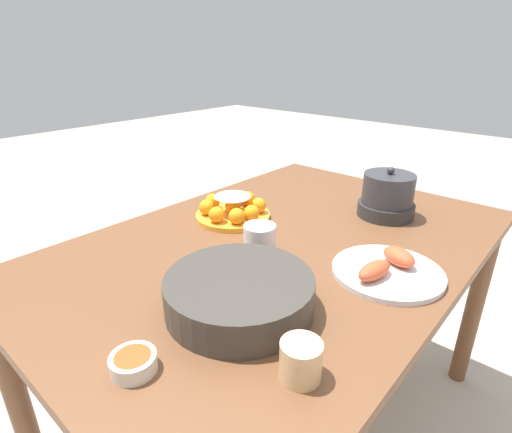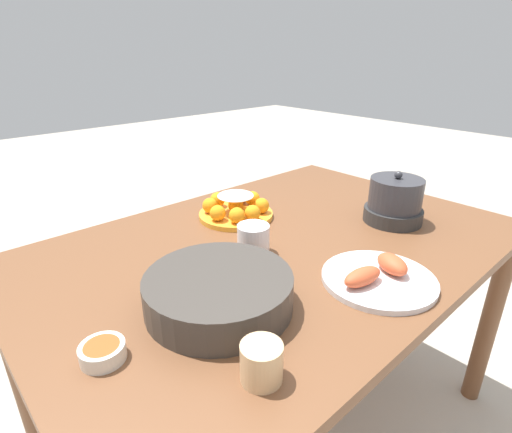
{
  "view_description": "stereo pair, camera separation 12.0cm",
  "coord_description": "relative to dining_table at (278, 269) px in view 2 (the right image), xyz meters",
  "views": [
    {
      "loc": [
        0.82,
        0.62,
        1.23
      ],
      "look_at": [
        -0.01,
        -0.11,
        0.76
      ],
      "focal_mm": 28.0,
      "sensor_mm": 36.0,
      "label": 1
    },
    {
      "loc": [
        0.73,
        0.71,
        1.23
      ],
      "look_at": [
        -0.01,
        -0.11,
        0.76
      ],
      "focal_mm": 28.0,
      "sensor_mm": 36.0,
      "label": 2
    }
  ],
  "objects": [
    {
      "name": "cup_far",
      "position": [
        0.39,
        0.34,
        0.12
      ],
      "size": [
        0.07,
        0.07,
        0.07
      ],
      "color": "#DBB27F",
      "rests_on": "dining_table"
    },
    {
      "name": "sauce_bowl",
      "position": [
        0.56,
        0.12,
        0.1
      ],
      "size": [
        0.08,
        0.08,
        0.03
      ],
      "color": "silver",
      "rests_on": "dining_table"
    },
    {
      "name": "ground_plane",
      "position": [
        0.0,
        0.0,
        -0.63
      ],
      "size": [
        12.0,
        12.0,
        0.0
      ],
      "primitive_type": "plane",
      "color": "#B2A899"
    },
    {
      "name": "cup_near",
      "position": [
        0.1,
        0.0,
        0.13
      ],
      "size": [
        0.09,
        0.09,
        0.08
      ],
      "color": "white",
      "rests_on": "dining_table"
    },
    {
      "name": "warming_pot",
      "position": [
        -0.37,
        0.14,
        0.16
      ],
      "size": [
        0.18,
        0.18,
        0.17
      ],
      "color": "#2D2D2D",
      "rests_on": "dining_table"
    },
    {
      "name": "serving_bowl",
      "position": [
        0.31,
        0.13,
        0.13
      ],
      "size": [
        0.31,
        0.31,
        0.08
      ],
      "color": "#3D3833",
      "rests_on": "dining_table"
    },
    {
      "name": "dining_table",
      "position": [
        0.0,
        0.0,
        0.0
      ],
      "size": [
        1.38,
        0.93,
        0.72
      ],
      "color": "brown",
      "rests_on": "ground_plane"
    },
    {
      "name": "cake_plate",
      "position": [
        -0.03,
        -0.22,
        0.12
      ],
      "size": [
        0.24,
        0.24,
        0.08
      ],
      "color": "gold",
      "rests_on": "dining_table"
    },
    {
      "name": "seafood_platter",
      "position": [
        -0.02,
        0.31,
        0.1
      ],
      "size": [
        0.27,
        0.27,
        0.06
      ],
      "color": "silver",
      "rests_on": "dining_table"
    }
  ]
}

